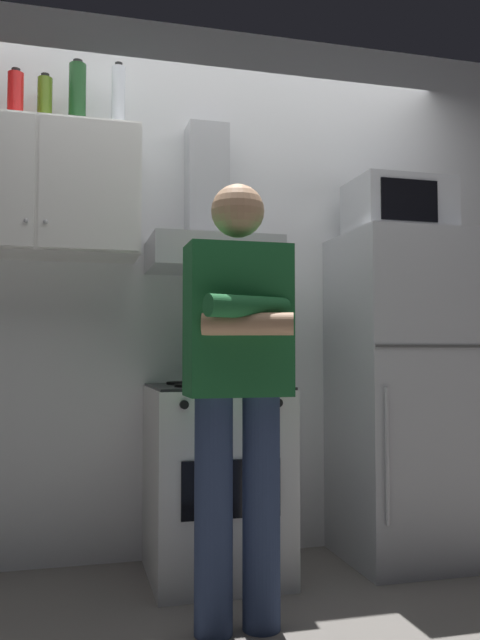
{
  "coord_description": "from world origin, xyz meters",
  "views": [
    {
      "loc": [
        -0.7,
        -2.68,
        1.01
      ],
      "look_at": [
        0.0,
        0.0,
        1.15
      ],
      "focal_mm": 36.56,
      "sensor_mm": 36.0,
      "label": 1
    }
  ],
  "objects_px": {
    "microwave": "(398,209)",
    "cooking_pot": "(250,370)",
    "upper_cabinet": "(38,190)",
    "bottle_soda_red": "(15,97)",
    "bottle_vodka_clear": "(118,99)",
    "refrigerator": "(403,395)",
    "person_standing": "(238,382)",
    "range_hood": "(210,232)",
    "bottle_wine_green": "(77,96)",
    "bottle_olive_oil": "(45,102)",
    "stove_oven": "(216,479)"
  },
  "relations": [
    {
      "from": "microwave",
      "to": "cooking_pot",
      "type": "xyz_separation_m",
      "value": [
        -0.82,
        -0.14,
        -0.81
      ]
    },
    {
      "from": "upper_cabinet",
      "to": "microwave",
      "type": "relative_size",
      "value": 1.88
    },
    {
      "from": "microwave",
      "to": "bottle_soda_red",
      "type": "distance_m",
      "value": 1.91
    },
    {
      "from": "upper_cabinet",
      "to": "bottle_vodka_clear",
      "type": "xyz_separation_m",
      "value": [
        0.36,
        0.02,
        0.46
      ]
    },
    {
      "from": "refrigerator",
      "to": "person_standing",
      "type": "xyz_separation_m",
      "value": [
        -1.0,
        -0.61,
        0.1
      ]
    },
    {
      "from": "range_hood",
      "to": "refrigerator",
      "type": "distance_m",
      "value": 1.25
    },
    {
      "from": "bottle_wine_green",
      "to": "bottle_soda_red",
      "type": "distance_m",
      "value": 0.28
    },
    {
      "from": "microwave",
      "to": "bottle_olive_oil",
      "type": "xyz_separation_m",
      "value": [
        -1.73,
        0.14,
        0.43
      ]
    },
    {
      "from": "cooking_pot",
      "to": "bottle_olive_oil",
      "type": "bearing_deg",
      "value": 162.83
    },
    {
      "from": "upper_cabinet",
      "to": "microwave",
      "type": "height_order",
      "value": "upper_cabinet"
    },
    {
      "from": "upper_cabinet",
      "to": "stove_oven",
      "type": "relative_size",
      "value": 1.03
    },
    {
      "from": "cooking_pot",
      "to": "bottle_wine_green",
      "type": "relative_size",
      "value": 0.83
    },
    {
      "from": "bottle_soda_red",
      "to": "bottle_wine_green",
      "type": "bearing_deg",
      "value": 3.98
    },
    {
      "from": "stove_oven",
      "to": "cooking_pot",
      "type": "height_order",
      "value": "cooking_pot"
    },
    {
      "from": "range_hood",
      "to": "bottle_wine_green",
      "type": "distance_m",
      "value": 0.88
    },
    {
      "from": "bottle_soda_red",
      "to": "cooking_pot",
      "type": "bearing_deg",
      "value": -13.2
    },
    {
      "from": "person_standing",
      "to": "range_hood",
      "type": "bearing_deg",
      "value": 86.09
    },
    {
      "from": "bottle_olive_oil",
      "to": "bottle_soda_red",
      "type": "distance_m",
      "value": 0.13
    },
    {
      "from": "bottle_vodka_clear",
      "to": "bottle_soda_red",
      "type": "height_order",
      "value": "bottle_vodka_clear"
    },
    {
      "from": "bottle_olive_oil",
      "to": "bottle_vodka_clear",
      "type": "height_order",
      "value": "bottle_vodka_clear"
    },
    {
      "from": "upper_cabinet",
      "to": "bottle_vodka_clear",
      "type": "relative_size",
      "value": 2.66
    },
    {
      "from": "person_standing",
      "to": "stove_oven",
      "type": "bearing_deg",
      "value": 85.28
    },
    {
      "from": "person_standing",
      "to": "bottle_wine_green",
      "type": "height_order",
      "value": "bottle_wine_green"
    },
    {
      "from": "person_standing",
      "to": "bottle_soda_red",
      "type": "xyz_separation_m",
      "value": [
        -0.86,
        0.73,
        1.27
      ]
    },
    {
      "from": "refrigerator",
      "to": "person_standing",
      "type": "relative_size",
      "value": 0.98
    },
    {
      "from": "stove_oven",
      "to": "bottle_olive_oil",
      "type": "height_order",
      "value": "bottle_olive_oil"
    },
    {
      "from": "upper_cabinet",
      "to": "stove_oven",
      "type": "distance_m",
      "value": 1.55
    },
    {
      "from": "stove_oven",
      "to": "microwave",
      "type": "xyz_separation_m",
      "value": [
        0.95,
        0.02,
        1.31
      ]
    },
    {
      "from": "stove_oven",
      "to": "cooking_pot",
      "type": "bearing_deg",
      "value": -42.49
    },
    {
      "from": "upper_cabinet",
      "to": "cooking_pot",
      "type": "bearing_deg",
      "value": -14.73
    },
    {
      "from": "range_hood",
      "to": "bottle_wine_green",
      "type": "height_order",
      "value": "bottle_wine_green"
    },
    {
      "from": "upper_cabinet",
      "to": "person_standing",
      "type": "relative_size",
      "value": 0.55
    },
    {
      "from": "upper_cabinet",
      "to": "range_hood",
      "type": "distance_m",
      "value": 0.81
    },
    {
      "from": "person_standing",
      "to": "bottle_olive_oil",
      "type": "bearing_deg",
      "value": 133.55
    },
    {
      "from": "stove_oven",
      "to": "bottle_soda_red",
      "type": "xyz_separation_m",
      "value": [
        -0.91,
        0.12,
        1.74
      ]
    },
    {
      "from": "stove_oven",
      "to": "bottle_wine_green",
      "type": "relative_size",
      "value": 2.65
    },
    {
      "from": "upper_cabinet",
      "to": "refrigerator",
      "type": "distance_m",
      "value": 2.0
    },
    {
      "from": "bottle_soda_red",
      "to": "refrigerator",
      "type": "bearing_deg",
      "value": -3.79
    },
    {
      "from": "refrigerator",
      "to": "bottle_soda_red",
      "type": "distance_m",
      "value": 2.31
    },
    {
      "from": "stove_oven",
      "to": "bottle_vodka_clear",
      "type": "relative_size",
      "value": 2.58
    },
    {
      "from": "refrigerator",
      "to": "bottle_olive_oil",
      "type": "relative_size",
      "value": 6.24
    },
    {
      "from": "stove_oven",
      "to": "bottle_olive_oil",
      "type": "relative_size",
      "value": 3.41
    },
    {
      "from": "refrigerator",
      "to": "bottle_soda_red",
      "type": "height_order",
      "value": "bottle_soda_red"
    },
    {
      "from": "microwave",
      "to": "bottle_wine_green",
      "type": "bearing_deg",
      "value": 175.53
    },
    {
      "from": "stove_oven",
      "to": "cooking_pot",
      "type": "xyz_separation_m",
      "value": [
        0.13,
        -0.12,
        0.5
      ]
    },
    {
      "from": "person_standing",
      "to": "upper_cabinet",
      "type": "bearing_deg",
      "value": 135.74
    },
    {
      "from": "stove_oven",
      "to": "person_standing",
      "type": "height_order",
      "value": "person_standing"
    },
    {
      "from": "bottle_wine_green",
      "to": "bottle_soda_red",
      "type": "height_order",
      "value": "bottle_wine_green"
    },
    {
      "from": "stove_oven",
      "to": "bottle_olive_oil",
      "type": "distance_m",
      "value": 1.91
    },
    {
      "from": "bottle_olive_oil",
      "to": "microwave",
      "type": "bearing_deg",
      "value": -4.72
    }
  ]
}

